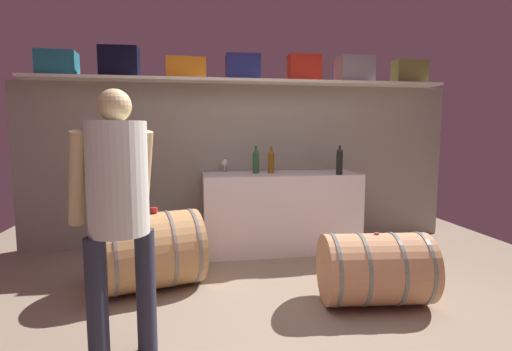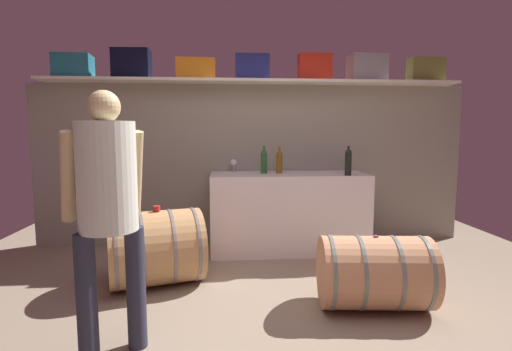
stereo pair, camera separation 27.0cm
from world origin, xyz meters
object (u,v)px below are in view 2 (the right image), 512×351
toolcase_navy (252,68)px  toolcase_orange (196,69)px  toolcase_black (132,64)px  wine_barrel_near (156,248)px  wine_bottle_green (264,161)px  wine_bottle_dark (348,162)px  toolcase_grey (367,68)px  wine_bottle_amber (279,161)px  work_cabinet (288,212)px  wine_glass (234,163)px  winemaker_pouring (108,196)px  tasting_cup (157,208)px  toolcase_teal (73,67)px  toolcase_red (315,68)px  toolcase_olive (426,70)px  wine_barrel_far (375,272)px

toolcase_navy → toolcase_orange: bearing=-178.5°
toolcase_black → wine_barrel_near: bearing=-67.4°
wine_bottle_green → wine_bottle_dark: bearing=-17.4°
toolcase_grey → wine_bottle_amber: (-1.06, -0.21, -1.07)m
wine_bottle_green → toolcase_grey: bearing=9.8°
wine_bottle_dark → toolcase_orange: bearing=163.4°
toolcase_navy → wine_bottle_green: 1.09m
toolcase_navy → work_cabinet: toolcase_navy is taller
toolcase_grey → work_cabinet: toolcase_grey is taller
wine_glass → winemaker_pouring: 2.35m
wine_glass → tasting_cup: 1.37m
toolcase_teal → toolcase_navy: (1.99, 0.00, 0.01)m
wine_barrel_near → toolcase_red: bearing=17.7°
toolcase_orange → toolcase_teal: bearing=176.7°
wine_bottle_dark → work_cabinet: bearing=157.2°
toolcase_navy → toolcase_red: size_ratio=1.01×
toolcase_grey → toolcase_red: bearing=177.1°
toolcase_olive → tasting_cup: 3.49m
toolcase_navy → wine_barrel_far: toolcase_navy is taller
wine_barrel_near → toolcase_olive: bearing=4.2°
toolcase_black → work_cabinet: size_ratio=0.23×
wine_bottle_amber → wine_bottle_green: 0.17m
toolcase_grey → toolcase_olive: 0.72m
toolcase_navy → wine_bottle_amber: toolcase_navy is taller
toolcase_grey → tasting_cup: toolcase_grey is taller
toolcase_orange → work_cabinet: bearing=-16.0°
toolcase_black → wine_bottle_dark: toolcase_black is taller
wine_bottle_dark → winemaker_pouring: size_ratio=0.20×
toolcase_olive → work_cabinet: toolcase_olive is taller
toolcase_orange → toolcase_olive: toolcase_olive is taller
wine_barrel_near → wine_barrel_far: (1.76, -0.61, -0.05)m
wine_barrel_far → toolcase_red: bearing=99.0°
wine_glass → tasting_cup: (-0.70, -1.13, -0.31)m
toolcase_teal → tasting_cup: (1.07, -1.13, -1.39)m
wine_bottle_amber → wine_barrel_near: wine_bottle_amber is taller
toolcase_olive → wine_barrel_far: 2.80m
wine_bottle_amber → wine_bottle_dark: wine_bottle_dark is taller
wine_bottle_amber → wine_bottle_green: bearing=179.5°
toolcase_grey → wine_glass: size_ratio=2.79×
toolcase_red → work_cabinet: bearing=-144.8°
toolcase_teal → work_cabinet: size_ratio=0.22×
toolcase_olive → work_cabinet: size_ratio=0.23×
toolcase_red → wine_bottle_green: (-0.61, -0.21, -1.07)m
toolcase_red → wine_barrel_near: (-1.67, -1.13, -1.76)m
wine_bottle_amber → wine_glass: 0.56m
toolcase_olive → winemaker_pouring: (-3.08, -2.21, -1.11)m
work_cabinet → wine_bottle_dark: wine_bottle_dark is taller
toolcase_olive → wine_bottle_amber: bearing=-173.8°
work_cabinet → wine_bottle_amber: size_ratio=5.78×
wine_bottle_dark → wine_glass: 1.32m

